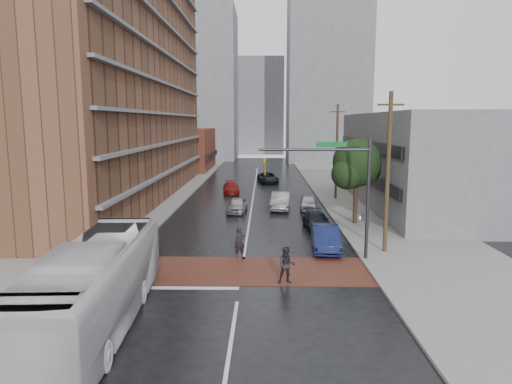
{
  "coord_description": "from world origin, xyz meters",
  "views": [
    {
      "loc": [
        1.24,
        -23.89,
        8.2
      ],
      "look_at": [
        0.68,
        6.48,
        3.5
      ],
      "focal_mm": 32.0,
      "sensor_mm": 36.0,
      "label": 1
    }
  ],
  "objects_px": {
    "suv_travel": "(268,178)",
    "car_travel_a": "(237,205)",
    "pedestrian_b": "(287,265)",
    "transit_bus": "(94,286)",
    "car_travel_c": "(231,188)",
    "car_parked_near": "(326,238)",
    "car_travel_b": "(281,201)",
    "car_parked_mid": "(317,220)",
    "car_parked_far": "(309,202)",
    "pedestrian_a": "(240,242)"
  },
  "relations": [
    {
      "from": "pedestrian_b",
      "to": "car_parked_near",
      "type": "xyz_separation_m",
      "value": [
        2.81,
        6.21,
        -0.17
      ]
    },
    {
      "from": "transit_bus",
      "to": "car_travel_c",
      "type": "bearing_deg",
      "value": 82.08
    },
    {
      "from": "car_parked_far",
      "to": "transit_bus",
      "type": "bearing_deg",
      "value": -108.5
    },
    {
      "from": "car_travel_c",
      "to": "car_parked_mid",
      "type": "distance_m",
      "value": 18.97
    },
    {
      "from": "car_travel_b",
      "to": "suv_travel",
      "type": "xyz_separation_m",
      "value": [
        -1.04,
        18.76,
        -0.09
      ]
    },
    {
      "from": "car_travel_c",
      "to": "suv_travel",
      "type": "distance_m",
      "value": 10.17
    },
    {
      "from": "car_parked_near",
      "to": "car_parked_mid",
      "type": "relative_size",
      "value": 1.08
    },
    {
      "from": "car_travel_a",
      "to": "car_travel_c",
      "type": "height_order",
      "value": "car_travel_a"
    },
    {
      "from": "car_travel_b",
      "to": "car_travel_c",
      "type": "relative_size",
      "value": 1.09
    },
    {
      "from": "transit_bus",
      "to": "car_travel_a",
      "type": "distance_m",
      "value": 23.99
    },
    {
      "from": "pedestrian_a",
      "to": "car_parked_mid",
      "type": "bearing_deg",
      "value": 39.75
    },
    {
      "from": "car_travel_a",
      "to": "car_parked_mid",
      "type": "distance_m",
      "value": 8.99
    },
    {
      "from": "transit_bus",
      "to": "car_parked_near",
      "type": "relative_size",
      "value": 2.64
    },
    {
      "from": "car_travel_b",
      "to": "pedestrian_a",
      "type": "bearing_deg",
      "value": -95.86
    },
    {
      "from": "car_parked_near",
      "to": "pedestrian_b",
      "type": "bearing_deg",
      "value": -111.33
    },
    {
      "from": "transit_bus",
      "to": "suv_travel",
      "type": "height_order",
      "value": "transit_bus"
    },
    {
      "from": "transit_bus",
      "to": "car_travel_a",
      "type": "height_order",
      "value": "transit_bus"
    },
    {
      "from": "car_travel_c",
      "to": "transit_bus",
      "type": "bearing_deg",
      "value": -101.09
    },
    {
      "from": "pedestrian_a",
      "to": "car_parked_mid",
      "type": "distance_m",
      "value": 9.48
    },
    {
      "from": "suv_travel",
      "to": "car_travel_a",
      "type": "bearing_deg",
      "value": -107.99
    },
    {
      "from": "pedestrian_b",
      "to": "car_parked_far",
      "type": "distance_m",
      "value": 20.16
    },
    {
      "from": "pedestrian_b",
      "to": "car_travel_c",
      "type": "xyz_separation_m",
      "value": [
        -4.98,
        29.44,
        -0.31
      ]
    },
    {
      "from": "transit_bus",
      "to": "car_travel_c",
      "type": "relative_size",
      "value": 2.82
    },
    {
      "from": "pedestrian_b",
      "to": "car_parked_near",
      "type": "relative_size",
      "value": 0.4
    },
    {
      "from": "car_parked_mid",
      "to": "suv_travel",
      "type": "bearing_deg",
      "value": 92.98
    },
    {
      "from": "pedestrian_b",
      "to": "car_travel_c",
      "type": "height_order",
      "value": "pedestrian_b"
    },
    {
      "from": "transit_bus",
      "to": "suv_travel",
      "type": "distance_m",
      "value": 44.48
    },
    {
      "from": "car_travel_c",
      "to": "car_parked_far",
      "type": "distance_m",
      "value": 12.42
    },
    {
      "from": "car_travel_c",
      "to": "car_parked_near",
      "type": "distance_m",
      "value": 24.5
    },
    {
      "from": "car_travel_b",
      "to": "car_parked_mid",
      "type": "xyz_separation_m",
      "value": [
        2.54,
        -7.71,
        -0.16
      ]
    },
    {
      "from": "pedestrian_b",
      "to": "pedestrian_a",
      "type": "bearing_deg",
      "value": 118.61
    },
    {
      "from": "car_travel_a",
      "to": "car_parked_far",
      "type": "height_order",
      "value": "car_travel_a"
    },
    {
      "from": "car_travel_b",
      "to": "car_travel_a",
      "type": "bearing_deg",
      "value": -153.71
    },
    {
      "from": "pedestrian_a",
      "to": "car_travel_b",
      "type": "xyz_separation_m",
      "value": [
        3.02,
        15.39,
        -0.14
      ]
    },
    {
      "from": "pedestrian_a",
      "to": "car_travel_c",
      "type": "distance_m",
      "value": 25.05
    },
    {
      "from": "car_parked_near",
      "to": "car_travel_a",
      "type": "bearing_deg",
      "value": 120.94
    },
    {
      "from": "pedestrian_a",
      "to": "car_travel_a",
      "type": "xyz_separation_m",
      "value": [
        -0.98,
        13.85,
        -0.26
      ]
    },
    {
      "from": "car_parked_mid",
      "to": "car_parked_far",
      "type": "xyz_separation_m",
      "value": [
        0.11,
        7.75,
        0.04
      ]
    },
    {
      "from": "car_travel_a",
      "to": "car_travel_b",
      "type": "distance_m",
      "value": 4.28
    },
    {
      "from": "car_travel_a",
      "to": "car_travel_b",
      "type": "xyz_separation_m",
      "value": [
        4.0,
        1.54,
        0.11
      ]
    },
    {
      "from": "car_travel_b",
      "to": "car_parked_near",
      "type": "xyz_separation_m",
      "value": [
        2.44,
        -13.68,
        -0.02
      ]
    },
    {
      "from": "transit_bus",
      "to": "car_travel_a",
      "type": "relative_size",
      "value": 3.13
    },
    {
      "from": "car_parked_near",
      "to": "car_parked_mid",
      "type": "xyz_separation_m",
      "value": [
        0.1,
        5.97,
        -0.15
      ]
    },
    {
      "from": "pedestrian_b",
      "to": "car_parked_far",
      "type": "relative_size",
      "value": 0.48
    },
    {
      "from": "pedestrian_b",
      "to": "suv_travel",
      "type": "height_order",
      "value": "pedestrian_b"
    },
    {
      "from": "car_travel_c",
      "to": "suv_travel",
      "type": "height_order",
      "value": "suv_travel"
    },
    {
      "from": "transit_bus",
      "to": "car_parked_mid",
      "type": "bearing_deg",
      "value": 55.07
    },
    {
      "from": "transit_bus",
      "to": "pedestrian_a",
      "type": "xyz_separation_m",
      "value": [
        5.25,
        9.73,
        -0.81
      ]
    },
    {
      "from": "car_travel_c",
      "to": "car_parked_far",
      "type": "relative_size",
      "value": 1.11
    },
    {
      "from": "car_travel_c",
      "to": "car_travel_b",
      "type": "bearing_deg",
      "value": -67.01
    }
  ]
}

